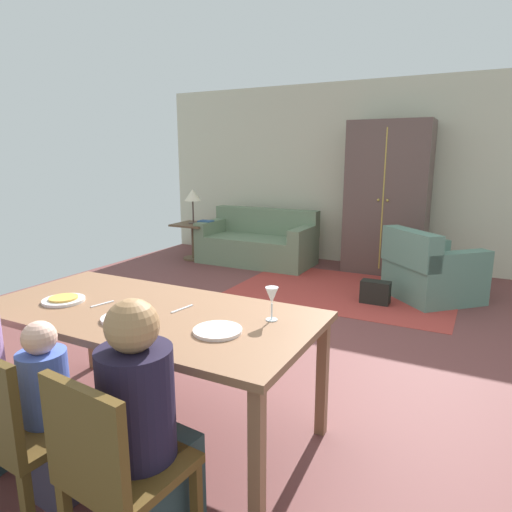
# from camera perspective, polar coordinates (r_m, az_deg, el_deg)

# --- Properties ---
(ground_plane) EXTENTS (7.07, 6.33, 0.02)m
(ground_plane) POSITION_cam_1_polar(r_m,az_deg,el_deg) (4.23, 3.83, -10.22)
(ground_plane) COLOR brown
(back_wall) EXTENTS (7.07, 0.10, 2.70)m
(back_wall) POSITION_cam_1_polar(r_m,az_deg,el_deg) (6.98, 14.80, 9.91)
(back_wall) COLOR beige
(back_wall) RESTS_ON ground_plane
(dining_table) EXTENTS (1.99, 0.96, 0.76)m
(dining_table) POSITION_cam_1_polar(r_m,az_deg,el_deg) (2.72, -13.65, -7.94)
(dining_table) COLOR brown
(dining_table) RESTS_ON ground_plane
(plate_near_man) EXTENTS (0.25, 0.25, 0.02)m
(plate_near_man) POSITION_cam_1_polar(r_m,az_deg,el_deg) (2.99, -23.25, -5.20)
(plate_near_man) COLOR silver
(plate_near_man) RESTS_ON dining_table
(pizza_near_man) EXTENTS (0.17, 0.17, 0.01)m
(pizza_near_man) POSITION_cam_1_polar(r_m,az_deg,el_deg) (2.99, -23.27, -4.92)
(pizza_near_man) COLOR gold
(pizza_near_man) RESTS_ON plate_near_man
(plate_near_child) EXTENTS (0.25, 0.25, 0.02)m
(plate_near_child) POSITION_cam_1_polar(r_m,az_deg,el_deg) (2.57, -16.38, -7.56)
(plate_near_child) COLOR silver
(plate_near_child) RESTS_ON dining_table
(pizza_near_child) EXTENTS (0.17, 0.17, 0.01)m
(pizza_near_child) POSITION_cam_1_polar(r_m,az_deg,el_deg) (2.56, -16.40, -7.25)
(pizza_near_child) COLOR gold
(pizza_near_child) RESTS_ON plate_near_child
(plate_near_woman) EXTENTS (0.25, 0.25, 0.02)m
(plate_near_woman) POSITION_cam_1_polar(r_m,az_deg,el_deg) (2.31, -4.90, -9.42)
(plate_near_woman) COLOR white
(plate_near_woman) RESTS_ON dining_table
(wine_glass) EXTENTS (0.07, 0.07, 0.19)m
(wine_glass) POSITION_cam_1_polar(r_m,az_deg,el_deg) (2.42, 2.02, -5.21)
(wine_glass) COLOR silver
(wine_glass) RESTS_ON dining_table
(fork) EXTENTS (0.05, 0.15, 0.01)m
(fork) POSITION_cam_1_polar(r_m,az_deg,el_deg) (2.86, -18.95, -5.79)
(fork) COLOR silver
(fork) RESTS_ON dining_table
(knife) EXTENTS (0.04, 0.17, 0.01)m
(knife) POSITION_cam_1_polar(r_m,az_deg,el_deg) (2.66, -9.36, -6.64)
(knife) COLOR silver
(knife) RESTS_ON dining_table
(dining_chair_child) EXTENTS (0.45, 0.45, 0.87)m
(dining_chair_child) POSITION_cam_1_polar(r_m,az_deg,el_deg) (2.31, -27.94, -18.58)
(dining_chair_child) COLOR #4C3818
(dining_chair_child) RESTS_ON ground_plane
(person_child) EXTENTS (0.22, 0.29, 0.92)m
(person_child) POSITION_cam_1_polar(r_m,az_deg,el_deg) (2.42, -24.22, -18.38)
(person_child) COLOR #3C3649
(person_child) RESTS_ON ground_plane
(dining_chair_woman) EXTENTS (0.46, 0.46, 0.87)m
(dining_chair_woman) POSITION_cam_1_polar(r_m,az_deg,el_deg) (1.94, -17.75, -24.03)
(dining_chair_woman) COLOR #543B17
(dining_chair_woman) RESTS_ON ground_plane
(person_woman) EXTENTS (0.30, 0.41, 1.11)m
(person_woman) POSITION_cam_1_polar(r_m,az_deg,el_deg) (2.02, -13.82, -21.35)
(person_woman) COLOR #2A3E41
(person_woman) RESTS_ON ground_plane
(area_rug) EXTENTS (2.60, 1.80, 0.01)m
(area_rug) POSITION_cam_1_polar(r_m,az_deg,el_deg) (5.66, 11.10, -4.34)
(area_rug) COLOR #A83730
(area_rug) RESTS_ON ground_plane
(couch) EXTENTS (1.74, 0.86, 0.82)m
(couch) POSITION_cam_1_polar(r_m,az_deg,el_deg) (6.95, 0.24, 1.61)
(couch) COLOR slate
(couch) RESTS_ON ground_plane
(armchair) EXTENTS (1.21, 1.21, 0.82)m
(armchair) POSITION_cam_1_polar(r_m,az_deg,el_deg) (5.56, 21.23, -1.92)
(armchair) COLOR slate
(armchair) RESTS_ON ground_plane
(armoire) EXTENTS (1.10, 0.59, 2.10)m
(armoire) POSITION_cam_1_polar(r_m,az_deg,el_deg) (6.56, 16.34, 7.04)
(armoire) COLOR brown
(armoire) RESTS_ON ground_plane
(side_table) EXTENTS (0.56, 0.56, 0.58)m
(side_table) POSITION_cam_1_polar(r_m,az_deg,el_deg) (7.24, -7.91, 2.53)
(side_table) COLOR brown
(side_table) RESTS_ON ground_plane
(table_lamp) EXTENTS (0.26, 0.26, 0.54)m
(table_lamp) POSITION_cam_1_polar(r_m,az_deg,el_deg) (7.16, -8.06, 7.51)
(table_lamp) COLOR #4A3831
(table_lamp) RESTS_ON side_table
(book_lower) EXTENTS (0.22, 0.16, 0.03)m
(book_lower) POSITION_cam_1_polar(r_m,az_deg,el_deg) (7.10, -6.39, 4.15)
(book_lower) COLOR maroon
(book_lower) RESTS_ON side_table
(book_upper) EXTENTS (0.22, 0.16, 0.03)m
(book_upper) POSITION_cam_1_polar(r_m,az_deg,el_deg) (7.11, -6.39, 4.39)
(book_upper) COLOR #2B5084
(book_upper) RESTS_ON book_lower
(handbag) EXTENTS (0.32, 0.16, 0.26)m
(handbag) POSITION_cam_1_polar(r_m,az_deg,el_deg) (5.24, 14.92, -4.47)
(handbag) COLOR black
(handbag) RESTS_ON ground_plane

